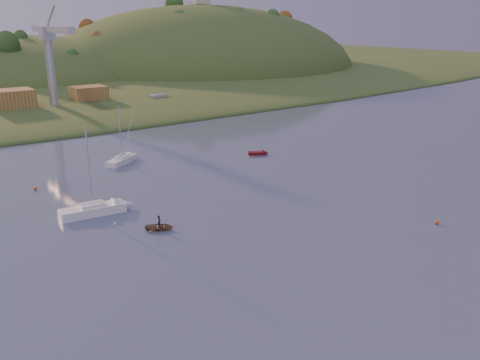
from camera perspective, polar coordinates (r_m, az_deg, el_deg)
ground at (r=52.62m, az=24.05°, el=-13.01°), size 500.00×500.00×0.00m
shore_slope at (r=192.05m, az=-23.83°, el=8.18°), size 640.00×150.00×7.00m
hill_center at (r=237.83m, az=-24.00°, el=9.62°), size 140.00×120.00×36.00m
hill_right at (r=256.52m, az=-4.11°, el=11.47°), size 150.00×130.00×60.00m
wharf at (r=152.07m, az=-18.28°, el=7.23°), size 42.00×16.00×2.40m
shed_west at (r=149.06m, az=-23.29°, el=7.92°), size 11.00×8.00×4.80m
shed_east at (r=156.09m, az=-15.82°, el=8.87°), size 9.00×7.00×4.00m
dock_crane at (r=146.05m, az=-19.54°, el=13.07°), size 3.20×28.00×20.30m
sailboat_near at (r=97.16m, az=-12.48°, el=2.15°), size 7.26×5.98×10.15m
sailboat_far at (r=72.96m, az=-15.45°, el=-3.02°), size 8.64×3.27×11.73m
canoe at (r=66.38m, az=-8.58°, el=-4.97°), size 4.26×3.98×0.72m
paddler at (r=66.21m, az=-8.60°, el=-4.61°), size 0.64×0.70×1.61m
red_tender at (r=101.00m, az=2.23°, el=2.88°), size 4.08×3.07×1.34m
work_vessel at (r=158.40m, az=-8.78°, el=8.24°), size 13.24×5.99×3.29m
buoy_0 at (r=71.70m, az=20.25°, el=-4.27°), size 0.50×0.50×0.50m
buoy_2 at (r=85.97m, az=-21.00°, el=-0.85°), size 0.50×0.50×0.50m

